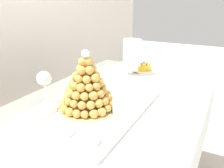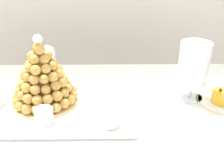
{
  "view_description": "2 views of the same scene",
  "coord_description": "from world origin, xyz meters",
  "views": [
    {
      "loc": [
        -0.92,
        -0.48,
        1.23
      ],
      "look_at": [
        0.0,
        0.01,
        0.84
      ],
      "focal_mm": 36.85,
      "sensor_mm": 36.0,
      "label": 1
    },
    {
      "loc": [
        0.09,
        -0.86,
        1.31
      ],
      "look_at": [
        0.1,
        -0.02,
        0.88
      ],
      "focal_mm": 43.43,
      "sensor_mm": 36.0,
      "label": 2
    }
  ],
  "objects": [
    {
      "name": "dessert_cup_left",
      "position": [
        -0.36,
        -0.11,
        0.79
      ],
      "size": [
        0.05,
        0.05,
        0.06
      ],
      "color": "silver",
      "rests_on": "serving_tray"
    },
    {
      "name": "dessert_cup_mid_left",
      "position": [
        -0.13,
        -0.1,
        0.79
      ],
      "size": [
        0.06,
        0.06,
        0.06
      ],
      "color": "silver",
      "rests_on": "serving_tray"
    },
    {
      "name": "serving_tray",
      "position": [
        -0.13,
        -0.01,
        0.77
      ],
      "size": [
        0.63,
        0.34,
        0.02
      ],
      "color": "white",
      "rests_on": "buffet_table"
    },
    {
      "name": "croquembouche",
      "position": [
        -0.15,
        0.05,
        0.87
      ],
      "size": [
        0.26,
        0.26,
        0.27
      ],
      "color": "tan",
      "rests_on": "serving_tray"
    },
    {
      "name": "fruit_tart_plate",
      "position": [
        0.54,
        0.04,
        0.78
      ],
      "size": [
        0.21,
        0.21,
        0.06
      ],
      "color": "white",
      "rests_on": "buffet_table"
    },
    {
      "name": "dessert_cup_centre",
      "position": [
        0.1,
        -0.11,
        0.79
      ],
      "size": [
        0.06,
        0.06,
        0.06
      ],
      "color": "silver",
      "rests_on": "serving_tray"
    },
    {
      "name": "macaron_goblet",
      "position": [
        0.41,
        0.08,
        0.91
      ],
      "size": [
        0.11,
        0.11,
        0.24
      ],
      "color": "white",
      "rests_on": "buffet_table"
    },
    {
      "name": "buffet_table",
      "position": [
        0.0,
        0.0,
        0.65
      ],
      "size": [
        1.38,
        0.85,
        0.76
      ],
      "color": "brown",
      "rests_on": "ground_plane"
    },
    {
      "name": "creme_brulee_ramekin",
      "position": [
        -0.36,
        0.03,
        0.78
      ],
      "size": [
        0.1,
        0.1,
        0.02
      ],
      "color": "white",
      "rests_on": "serving_tray"
    },
    {
      "name": "wine_glass",
      "position": [
        -0.18,
        0.27,
        0.88
      ],
      "size": [
        0.07,
        0.07,
        0.16
      ],
      "color": "silver",
      "rests_on": "buffet_table"
    }
  ]
}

